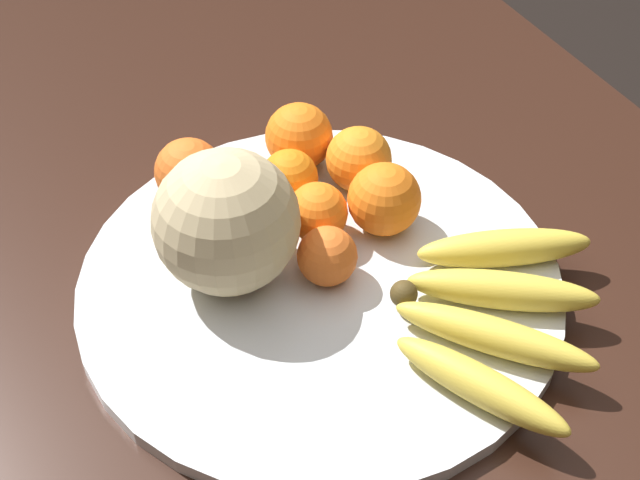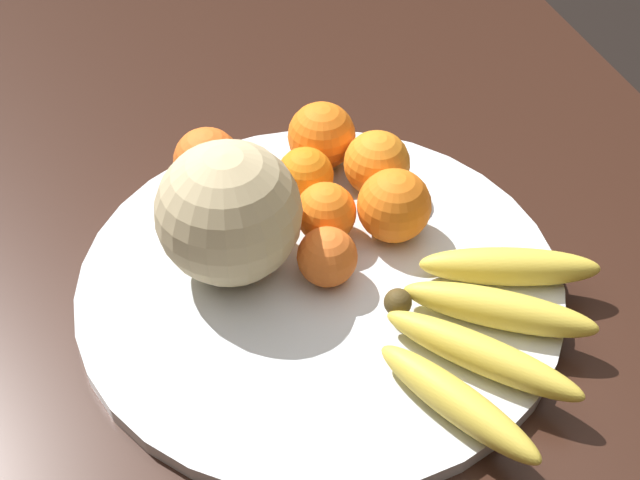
% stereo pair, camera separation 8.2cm
% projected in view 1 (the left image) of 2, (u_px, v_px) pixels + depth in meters
% --- Properties ---
extents(kitchen_table, '(1.38, 0.95, 0.72)m').
position_uv_depth(kitchen_table, '(303.00, 312.00, 0.97)').
color(kitchen_table, black).
rests_on(kitchen_table, ground_plane).
extents(fruit_bowl, '(0.47, 0.47, 0.02)m').
position_uv_depth(fruit_bowl, '(320.00, 282.00, 0.86)').
color(fruit_bowl, silver).
rests_on(fruit_bowl, kitchen_table).
extents(melon, '(0.14, 0.14, 0.14)m').
position_uv_depth(melon, '(226.00, 222.00, 0.81)').
color(melon, '#C6B284').
rests_on(melon, fruit_bowl).
extents(banana_bunch, '(0.25, 0.25, 0.04)m').
position_uv_depth(banana_bunch, '(495.00, 308.00, 0.81)').
color(banana_bunch, '#473819').
rests_on(banana_bunch, fruit_bowl).
extents(orange_front_left, '(0.07, 0.07, 0.07)m').
position_uv_depth(orange_front_left, '(384.00, 199.00, 0.88)').
color(orange_front_left, orange).
rests_on(orange_front_left, fruit_bowl).
extents(orange_front_right, '(0.06, 0.06, 0.06)m').
position_uv_depth(orange_front_right, '(290.00, 177.00, 0.92)').
color(orange_front_right, orange).
rests_on(orange_front_right, fruit_bowl).
extents(orange_mid_center, '(0.07, 0.07, 0.07)m').
position_uv_depth(orange_mid_center, '(299.00, 137.00, 0.96)').
color(orange_mid_center, orange).
rests_on(orange_mid_center, fruit_bowl).
extents(orange_back_left, '(0.07, 0.07, 0.07)m').
position_uv_depth(orange_back_left, '(189.00, 172.00, 0.92)').
color(orange_back_left, orange).
rests_on(orange_back_left, fruit_bowl).
extents(orange_back_right, '(0.06, 0.06, 0.06)m').
position_uv_depth(orange_back_right, '(318.00, 213.00, 0.88)').
color(orange_back_right, orange).
rests_on(orange_back_right, fruit_bowl).
extents(orange_top_small, '(0.07, 0.07, 0.07)m').
position_uv_depth(orange_top_small, '(359.00, 159.00, 0.93)').
color(orange_top_small, orange).
rests_on(orange_top_small, fruit_bowl).
extents(orange_side_extra, '(0.06, 0.06, 0.06)m').
position_uv_depth(orange_side_extra, '(328.00, 256.00, 0.84)').
color(orange_side_extra, orange).
rests_on(orange_side_extra, fruit_bowl).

